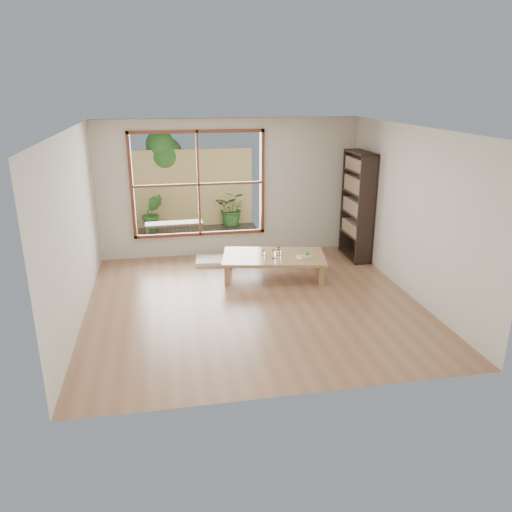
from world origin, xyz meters
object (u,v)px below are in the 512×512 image
at_px(low_table, 274,258).
at_px(food_tray, 305,256).
at_px(garden_bench, 174,225).
at_px(bookshelf, 357,206).

height_order(low_table, food_tray, food_tray).
xyz_separation_m(low_table, food_tray, (0.50, -0.19, 0.06)).
xyz_separation_m(low_table, garden_bench, (-1.63, 2.43, 0.01)).
height_order(low_table, bookshelf, bookshelf).
bearing_deg(low_table, garden_bench, 134.88).
height_order(bookshelf, food_tray, bookshelf).
bearing_deg(bookshelf, low_table, -157.95).
relative_size(food_tray, garden_bench, 0.22).
bearing_deg(low_table, bookshelf, 33.12).
distance_m(bookshelf, garden_bench, 3.86).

